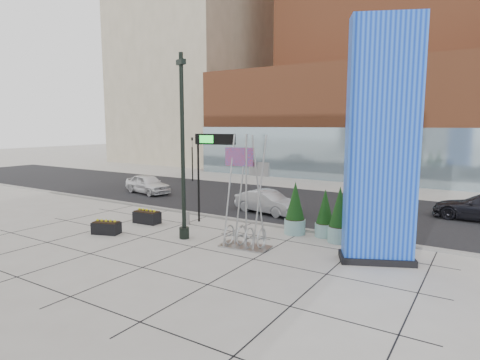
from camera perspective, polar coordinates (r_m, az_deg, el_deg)
The scene contains 19 objects.
ground at distance 19.04m, azimuth -7.08°, elevation -8.19°, with size 160.00×160.00×0.00m, color #9E9991.
street_asphalt at distance 27.29m, azimuth 6.36°, elevation -3.25°, with size 80.00×12.00×0.02m, color black.
curb_edge at distance 22.15m, azimuth -0.48°, elevation -5.67°, with size 80.00×0.30×0.12m, color gray.
tower_podium at distance 42.47m, azimuth 17.92°, elevation 7.82°, with size 34.00×10.00×11.00m, color brown.
tower_glass_front at distance 37.94m, azimuth 15.91°, elevation 3.41°, with size 34.00×0.60×5.00m, color #8CA5B2.
building_beige_left at distance 62.22m, azimuth -5.97°, elevation 18.70°, with size 18.00×20.00×34.00m, color gray.
blue_pylon at distance 15.85m, azimuth 19.48°, elevation 4.44°, with size 3.00×2.25×9.15m.
lamp_post at distance 18.38m, azimuth -8.11°, elevation 2.14°, with size 0.57×0.46×8.39m.
public_art_sculpture at distance 17.22m, azimuth 0.79°, elevation -5.45°, with size 2.23×1.24×4.88m.
concrete_bollard at distance 21.62m, azimuth -7.64°, elevation -5.33°, with size 0.35×0.35×0.68m, color gray.
overhead_street_sign at distance 21.07m, azimuth -4.25°, elevation 4.73°, with size 2.25×0.61×4.78m.
round_planter_east at distance 18.54m, azimuth 13.97°, elevation -4.96°, with size 1.02×1.02×2.54m.
round_planter_mid at distance 19.30m, azimuth 11.99°, elevation -4.78°, with size 0.91×0.91×2.27m.
round_planter_west at distance 19.53m, azimuth 7.84°, elevation -4.14°, with size 1.02×1.02×2.55m.
box_planter_north at distance 22.16m, azimuth -13.09°, elevation -5.07°, with size 1.48×0.81×0.79m.
box_planter_south at distance 20.57m, azimuth -18.48°, elevation -6.37°, with size 1.44×1.04×0.72m.
car_white_west at distance 31.53m, azimuth -13.00°, elevation -0.58°, with size 1.72×4.27×1.45m, color white.
car_silver_mid at distance 23.91m, azimuth 3.91°, elevation -3.17°, with size 1.43×4.11×1.35m, color #A5A8AD.
traffic_signal at distance 37.63m, azimuth -6.81°, elevation 3.31°, with size 0.15×0.18×4.10m.
Camera 1 is at (11.67, -14.11, 5.24)m, focal length 30.00 mm.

